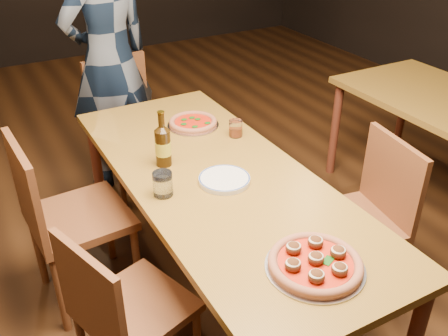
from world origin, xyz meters
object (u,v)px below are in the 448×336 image
chair_main_nw (136,306)px  water_glass (163,184)px  table_main (219,189)px  pizza_meatball (315,263)px  chair_main_sw (79,216)px  chair_end (132,127)px  amber_glass (236,128)px  beer_bottle (163,147)px  plate_stack (224,180)px  chair_main_e (351,222)px  pizza_margherita (193,123)px  diner (109,59)px

chair_main_nw → water_glass: bearing=-61.9°
table_main → pizza_meatball: pizza_meatball is taller
chair_main_sw → chair_main_nw: bearing=-179.4°
chair_main_sw → pizza_meatball: bearing=-155.5°
chair_end → amber_glass: size_ratio=10.66×
table_main → beer_bottle: beer_bottle is taller
beer_bottle → plate_stack: bearing=-57.4°
pizza_meatball → water_glass: 0.75m
chair_main_sw → amber_glass: (0.86, -0.05, 0.30)m
chair_main_e → water_glass: 0.98m
amber_glass → pizza_meatball: bearing=-104.9°
chair_main_nw → pizza_margherita: 1.11m
table_main → chair_main_e: 0.70m
chair_main_nw → pizza_margherita: (0.67, 0.82, 0.33)m
plate_stack → chair_end: bearing=89.8°
beer_bottle → chair_main_nw: bearing=-125.7°
pizza_meatball → amber_glass: (0.28, 1.04, 0.02)m
chair_end → pizza_margherita: size_ratio=3.34×
chair_end → water_glass: 1.34m
chair_main_nw → diner: (0.49, 1.72, 0.47)m
chair_main_nw → beer_bottle: 0.74m
amber_glass → diner: diner is taller
pizza_margherita → table_main: bearing=-103.7°
chair_main_e → plate_stack: size_ratio=3.93×
chair_end → plate_stack: (-0.00, -1.31, 0.28)m
plate_stack → water_glass: 0.29m
table_main → pizza_margherita: bearing=76.3°
chair_end → pizza_margherita: bearing=-84.8°
pizza_meatball → plate_stack: 0.66m
chair_main_nw → plate_stack: (0.54, 0.22, 0.33)m
chair_main_nw → beer_bottle: beer_bottle is taller
water_glass → chair_end: bearing=77.2°
plate_stack → pizza_margherita: bearing=77.5°
chair_main_nw → pizza_margherita: chair_main_nw is taller
chair_main_nw → amber_glass: 1.07m
chair_main_nw → chair_main_sw: (-0.05, 0.65, 0.06)m
water_glass → plate_stack: bearing=-7.4°
chair_end → beer_bottle: (-0.18, -1.03, 0.37)m
plate_stack → diner: bearing=91.8°
chair_main_sw → pizza_margherita: bearing=-80.2°
pizza_margherita → beer_bottle: (-0.31, -0.32, 0.08)m
chair_main_nw → pizza_meatball: bearing=-146.9°
table_main → chair_main_nw: bearing=-152.7°
chair_end → water_glass: chair_end is taller
chair_main_sw → beer_bottle: beer_bottle is taller
water_glass → diner: (0.24, 1.46, 0.10)m
chair_main_e → chair_end: size_ratio=0.97×
beer_bottle → amber_glass: bearing=12.4°
chair_end → diner: size_ratio=0.53×
chair_main_e → diner: (-0.64, 1.73, 0.44)m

